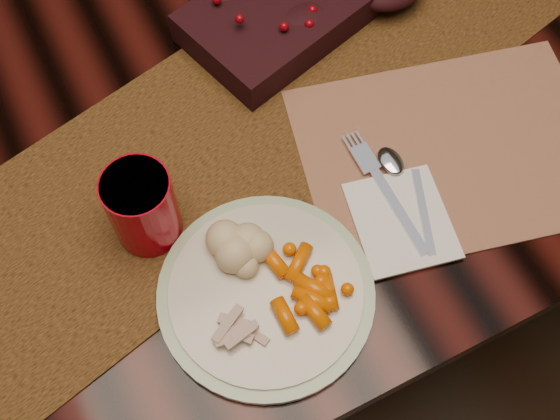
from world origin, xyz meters
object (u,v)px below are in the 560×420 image
turkey_shreds (234,329)px  napkin (401,221)px  dining_table (219,208)px  mashed_potatoes (248,243)px  dinner_plate (266,293)px  placemat_main (451,151)px  red_cup (143,207)px  baby_carrots (305,280)px

turkey_shreds → napkin: 0.26m
dining_table → mashed_potatoes: (-0.05, -0.27, 0.42)m
dinner_plate → mashed_potatoes: mashed_potatoes is taller
placemat_main → dinner_plate: bearing=-153.5°
dinner_plate → red_cup: 0.19m
baby_carrots → mashed_potatoes: size_ratio=1.42×
mashed_potatoes → turkey_shreds: 0.11m
mashed_potatoes → napkin: 0.21m
mashed_potatoes → turkey_shreds: mashed_potatoes is taller
dining_table → baby_carrots: baby_carrots is taller
dining_table → placemat_main: size_ratio=4.33×
dinner_plate → turkey_shreds: bearing=-152.6°
placemat_main → dinner_plate: (-0.32, -0.08, 0.01)m
placemat_main → turkey_shreds: size_ratio=5.63×
baby_carrots → red_cup: bearing=130.9°
dinner_plate → mashed_potatoes: (0.01, 0.06, 0.03)m
dinner_plate → mashed_potatoes: 0.07m
napkin → dining_table: bearing=127.7°
placemat_main → mashed_potatoes: size_ratio=4.84×
placemat_main → turkey_shreds: bearing=-151.2°
placemat_main → baby_carrots: baby_carrots is taller
mashed_potatoes → turkey_shreds: size_ratio=1.16×
dining_table → napkin: napkin is taller
dinner_plate → baby_carrots: size_ratio=2.23×
napkin → placemat_main: bearing=39.6°
dining_table → placemat_main: placemat_main is taller
baby_carrots → red_cup: size_ratio=1.04×
dining_table → placemat_main: (0.27, -0.25, 0.38)m
baby_carrots → mashed_potatoes: (-0.04, 0.07, 0.01)m
dinner_plate → baby_carrots: bearing=-15.0°
dinner_plate → red_cup: bearing=122.0°
placemat_main → baby_carrots: 0.29m
dining_table → mashed_potatoes: bearing=-99.8°
turkey_shreds → dinner_plate: bearing=27.4°
baby_carrots → dining_table: bearing=89.3°
baby_carrots → mashed_potatoes: mashed_potatoes is taller
dinner_plate → mashed_potatoes: bearing=85.1°
turkey_shreds → red_cup: size_ratio=0.63×
placemat_main → napkin: bearing=-138.8°
placemat_main → dinner_plate: size_ratio=1.53×
dining_table → mashed_potatoes: 0.50m
baby_carrots → mashed_potatoes: 0.08m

